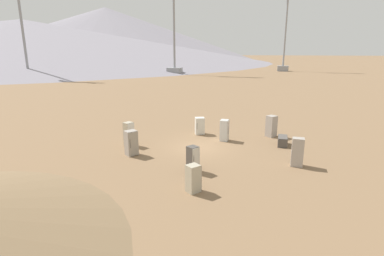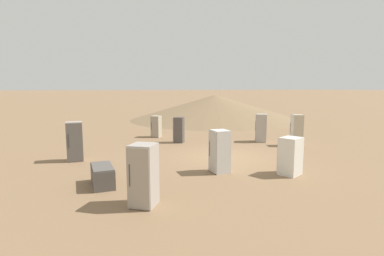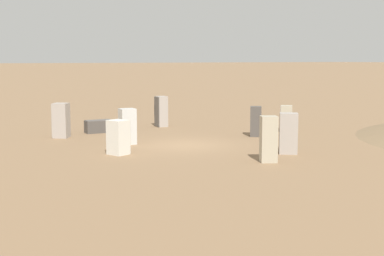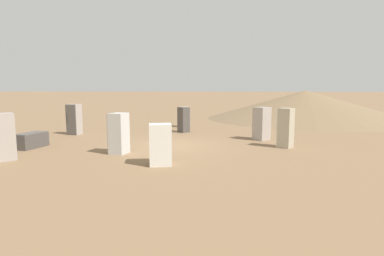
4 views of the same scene
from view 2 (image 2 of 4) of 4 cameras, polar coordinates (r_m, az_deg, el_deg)
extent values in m
plane|color=#846647|center=(15.11, 6.41, -5.49)|extent=(1000.00, 1000.00, 0.00)
cone|color=#7F6647|center=(32.83, 4.30, 3.96)|extent=(18.24, 18.24, 2.66)
cube|color=#A89E93|center=(19.60, 13.06, 0.02)|extent=(0.98, 1.00, 1.78)
cube|color=gray|center=(19.60, 12.05, 0.05)|extent=(0.47, 0.62, 1.71)
cylinder|color=#2D2D2D|center=(19.86, 11.99, 0.40)|extent=(0.02, 0.02, 0.62)
cube|color=silver|center=(12.22, 5.36, -4.44)|extent=(0.65, 0.76, 1.73)
cube|color=#BCB7AD|center=(12.08, 3.94, -4.57)|extent=(0.07, 0.71, 1.66)
cylinder|color=#2D2D2D|center=(12.28, 3.31, -3.95)|extent=(0.02, 0.02, 0.61)
cube|color=#4C4742|center=(11.12, -16.67, -8.78)|extent=(0.73, 1.49, 0.67)
cube|color=#56514C|center=(11.02, -16.74, -7.01)|extent=(0.70, 1.43, 0.04)
cube|color=silver|center=(12.47, 18.27, -5.11)|extent=(0.98, 0.93, 1.50)
cube|color=beige|center=(12.63, 16.81, -4.89)|extent=(0.71, 0.32, 1.44)
cylinder|color=#2D2D2D|center=(12.87, 17.28, -4.35)|extent=(0.02, 0.02, 0.52)
cube|color=#A89E93|center=(8.89, -9.21, -8.84)|extent=(1.00, 1.01, 1.82)
cube|color=gray|center=(8.54, -10.24, -9.54)|extent=(0.56, 0.43, 1.75)
cylinder|color=#2D2D2D|center=(8.59, -11.84, -8.85)|extent=(0.02, 0.02, 0.64)
cube|color=#B2A88E|center=(21.12, -6.83, 0.30)|extent=(0.85, 0.86, 1.49)
cube|color=gray|center=(20.81, -7.17, 0.19)|extent=(0.47, 0.38, 1.43)
cylinder|color=#2D2D2D|center=(20.86, -7.73, 0.40)|extent=(0.02, 0.02, 0.52)
cube|color=#B2A88E|center=(18.84, 19.37, -0.40)|extent=(0.79, 0.83, 1.86)
cube|color=silver|center=(18.75, 18.47, -0.40)|extent=(0.30, 0.58, 1.78)
cylinder|color=#2D2D2D|center=(18.94, 18.21, -0.03)|extent=(0.02, 0.02, 0.65)
cube|color=#A89E93|center=(15.10, -21.44, -2.39)|extent=(0.75, 0.61, 1.85)
cube|color=#56514C|center=(14.80, -21.45, -2.59)|extent=(0.70, 0.07, 1.78)
cylinder|color=#2D2D2D|center=(14.76, -22.45, -2.30)|extent=(0.02, 0.02, 0.65)
cube|color=#4C4742|center=(18.85, -2.51, -0.35)|extent=(0.81, 0.81, 1.61)
cube|color=beige|center=(18.93, -3.42, -0.33)|extent=(0.35, 0.48, 1.54)
cylinder|color=#2D2D2D|center=(19.12, -3.35, 0.00)|extent=(0.02, 0.02, 0.56)
camera|label=1|loc=(34.28, -19.76, 13.45)|focal=28.00mm
camera|label=3|loc=(29.64, 65.59, 4.53)|focal=50.00mm
camera|label=4|loc=(11.93, 70.84, -0.96)|focal=28.00mm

